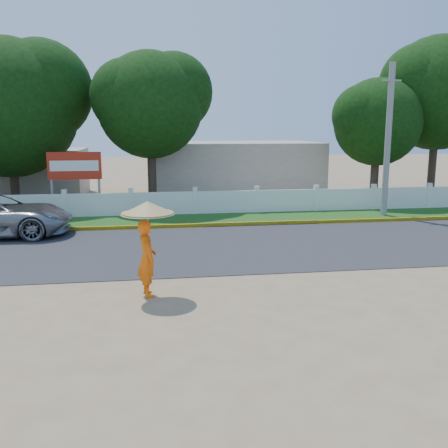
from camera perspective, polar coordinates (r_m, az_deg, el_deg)
ground at (r=13.11m, az=1.32°, el=-7.25°), size 120.00×120.00×0.00m
road at (r=17.39m, az=-1.24°, el=-2.61°), size 60.00×7.00×0.02m
grass_verge at (r=22.49m, az=-2.96°, el=0.53°), size 60.00×3.50×0.03m
curb at (r=20.82m, az=-2.50°, el=-0.14°), size 40.00×0.18×0.16m
fence at (r=23.82m, az=-3.32°, el=2.42°), size 40.00×0.10×1.10m
building_near at (r=30.80m, az=1.06°, el=6.36°), size 10.00×6.00×3.20m
building_far at (r=32.34m, az=-22.72°, el=5.38°), size 8.00×5.00×2.80m
utility_pole at (r=24.34m, az=18.23°, el=9.01°), size 0.28×0.28×6.96m
monk_with_parasol at (r=12.24m, az=-8.76°, el=-1.23°), size 1.30×1.30×2.36m
billboard at (r=24.88m, az=-16.70°, el=6.03°), size 2.50×0.13×2.95m
tree_row at (r=26.55m, az=-6.38°, el=12.99°), size 33.75×7.37×9.12m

